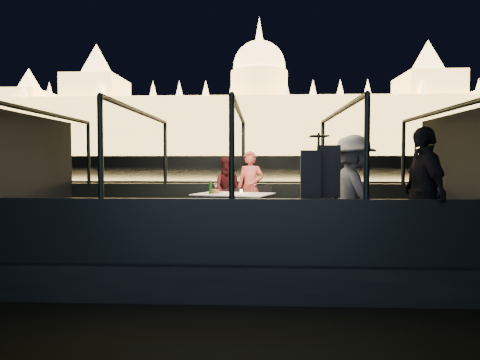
{
  "coord_description": "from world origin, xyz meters",
  "views": [
    {
      "loc": [
        0.38,
        -7.76,
        1.9
      ],
      "look_at": [
        0.0,
        0.4,
        1.55
      ],
      "focal_mm": 32.0,
      "sensor_mm": 36.0,
      "label": 1
    }
  ],
  "objects_px": {
    "coat_stand": "(318,197)",
    "person_woman_coral": "(250,191)",
    "dining_table_central": "(234,213)",
    "wine_bottle": "(210,186)",
    "person_man_maroon": "(229,191)",
    "passenger_stripe": "(353,198)",
    "chair_port_left": "(235,207)",
    "passenger_dark": "(423,200)",
    "chair_port_right": "(263,206)"
  },
  "relations": [
    {
      "from": "coat_stand",
      "to": "person_woman_coral",
      "type": "distance_m",
      "value": 3.35
    },
    {
      "from": "dining_table_central",
      "to": "coat_stand",
      "type": "bearing_deg",
      "value": -59.56
    },
    {
      "from": "coat_stand",
      "to": "wine_bottle",
      "type": "relative_size",
      "value": 6.56
    },
    {
      "from": "person_man_maroon",
      "to": "passenger_stripe",
      "type": "height_order",
      "value": "passenger_stripe"
    },
    {
      "from": "dining_table_central",
      "to": "chair_port_left",
      "type": "height_order",
      "value": "chair_port_left"
    },
    {
      "from": "dining_table_central",
      "to": "person_woman_coral",
      "type": "height_order",
      "value": "person_woman_coral"
    },
    {
      "from": "dining_table_central",
      "to": "person_man_maroon",
      "type": "height_order",
      "value": "person_man_maroon"
    },
    {
      "from": "passenger_stripe",
      "to": "passenger_dark",
      "type": "distance_m",
      "value": 0.98
    },
    {
      "from": "person_woman_coral",
      "to": "passenger_stripe",
      "type": "distance_m",
      "value": 3.24
    },
    {
      "from": "chair_port_right",
      "to": "person_woman_coral",
      "type": "height_order",
      "value": "person_woman_coral"
    },
    {
      "from": "chair_port_right",
      "to": "person_woman_coral",
      "type": "relative_size",
      "value": 0.53
    },
    {
      "from": "person_woman_coral",
      "to": "passenger_stripe",
      "type": "height_order",
      "value": "passenger_stripe"
    },
    {
      "from": "person_man_maroon",
      "to": "coat_stand",
      "type": "bearing_deg",
      "value": -63.19
    },
    {
      "from": "coat_stand",
      "to": "passenger_dark",
      "type": "bearing_deg",
      "value": -0.2
    },
    {
      "from": "chair_port_right",
      "to": "passenger_dark",
      "type": "height_order",
      "value": "passenger_dark"
    },
    {
      "from": "wine_bottle",
      "to": "chair_port_left",
      "type": "bearing_deg",
      "value": 54.21
    },
    {
      "from": "passenger_dark",
      "to": "chair_port_left",
      "type": "bearing_deg",
      "value": -138.47
    },
    {
      "from": "wine_bottle",
      "to": "coat_stand",
      "type": "bearing_deg",
      "value": -50.44
    },
    {
      "from": "dining_table_central",
      "to": "chair_port_right",
      "type": "distance_m",
      "value": 0.95
    },
    {
      "from": "chair_port_left",
      "to": "passenger_dark",
      "type": "height_order",
      "value": "passenger_dark"
    },
    {
      "from": "dining_table_central",
      "to": "passenger_dark",
      "type": "bearing_deg",
      "value": -39.25
    },
    {
      "from": "chair_port_right",
      "to": "dining_table_central",
      "type": "bearing_deg",
      "value": -147.58
    },
    {
      "from": "dining_table_central",
      "to": "chair_port_left",
      "type": "distance_m",
      "value": 0.5
    },
    {
      "from": "dining_table_central",
      "to": "wine_bottle",
      "type": "distance_m",
      "value": 0.71
    },
    {
      "from": "chair_port_right",
      "to": "wine_bottle",
      "type": "relative_size",
      "value": 3.13
    },
    {
      "from": "chair_port_left",
      "to": "person_woman_coral",
      "type": "bearing_deg",
      "value": 67.94
    },
    {
      "from": "chair_port_left",
      "to": "wine_bottle",
      "type": "distance_m",
      "value": 0.89
    },
    {
      "from": "passenger_dark",
      "to": "dining_table_central",
      "type": "bearing_deg",
      "value": -132.99
    },
    {
      "from": "coat_stand",
      "to": "passenger_dark",
      "type": "relative_size",
      "value": 0.95
    },
    {
      "from": "passenger_stripe",
      "to": "passenger_dark",
      "type": "height_order",
      "value": "passenger_dark"
    },
    {
      "from": "chair_port_right",
      "to": "wine_bottle",
      "type": "height_order",
      "value": "wine_bottle"
    },
    {
      "from": "dining_table_central",
      "to": "chair_port_left",
      "type": "relative_size",
      "value": 1.77
    },
    {
      "from": "coat_stand",
      "to": "wine_bottle",
      "type": "distance_m",
      "value": 2.84
    },
    {
      "from": "passenger_stripe",
      "to": "dining_table_central",
      "type": "bearing_deg",
      "value": 23.96
    },
    {
      "from": "dining_table_central",
      "to": "chair_port_right",
      "type": "xyz_separation_m",
      "value": [
        0.59,
        0.74,
        0.06
      ]
    },
    {
      "from": "person_man_maroon",
      "to": "dining_table_central",
      "type": "bearing_deg",
      "value": -78.81
    },
    {
      "from": "person_woman_coral",
      "to": "passenger_dark",
      "type": "distance_m",
      "value": 4.06
    },
    {
      "from": "person_woman_coral",
      "to": "wine_bottle",
      "type": "bearing_deg",
      "value": -111.28
    },
    {
      "from": "chair_port_left",
      "to": "person_woman_coral",
      "type": "height_order",
      "value": "person_woman_coral"
    },
    {
      "from": "person_man_maroon",
      "to": "passenger_dark",
      "type": "distance_m",
      "value": 4.41
    },
    {
      "from": "person_woman_coral",
      "to": "person_man_maroon",
      "type": "distance_m",
      "value": 0.47
    },
    {
      "from": "person_woman_coral",
      "to": "person_man_maroon",
      "type": "xyz_separation_m",
      "value": [
        -0.47,
        0.05,
        0.0
      ]
    },
    {
      "from": "coat_stand",
      "to": "person_man_maroon",
      "type": "distance_m",
      "value": 3.57
    },
    {
      "from": "chair_port_left",
      "to": "passenger_stripe",
      "type": "relative_size",
      "value": 0.45
    },
    {
      "from": "chair_port_left",
      "to": "person_man_maroon",
      "type": "relative_size",
      "value": 0.54
    },
    {
      "from": "coat_stand",
      "to": "person_woman_coral",
      "type": "relative_size",
      "value": 1.11
    },
    {
      "from": "coat_stand",
      "to": "chair_port_left",
      "type": "bearing_deg",
      "value": 115.89
    },
    {
      "from": "person_woman_coral",
      "to": "wine_bottle",
      "type": "height_order",
      "value": "person_woman_coral"
    },
    {
      "from": "chair_port_left",
      "to": "coat_stand",
      "type": "bearing_deg",
      "value": -45.3
    },
    {
      "from": "chair_port_left",
      "to": "wine_bottle",
      "type": "bearing_deg",
      "value": -106.98
    }
  ]
}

